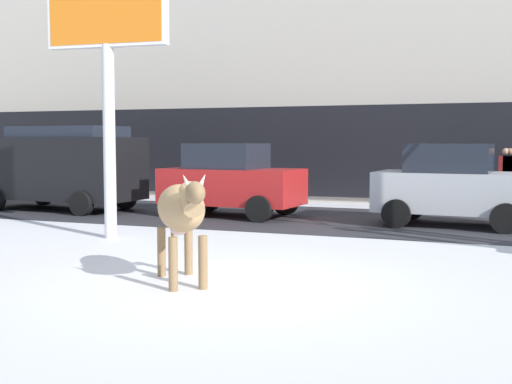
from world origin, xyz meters
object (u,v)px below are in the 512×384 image
Objects in this scene: billboard at (107,17)px; pedestrian_near_billboard at (505,180)px; car_silver_hatchback at (454,185)px; pedestrian_far_left at (509,180)px; cow_tan at (182,211)px; pedestrian_by_cars at (227,174)px; car_red_hatchback at (231,180)px; car_black_van at (61,165)px.

pedestrian_near_billboard is at bearing 47.08° from billboard.
pedestrian_far_left is at bearing 71.26° from car_silver_hatchback.
pedestrian_by_cars is (-4.17, 11.01, -0.11)m from cow_tan.
car_red_hatchback is 2.08× the size of pedestrian_by_cars.
car_red_hatchback is at bearing -64.79° from pedestrian_by_cars.
cow_tan is at bearing -44.48° from billboard.
car_silver_hatchback reaches higher than pedestrian_by_cars.
billboard is 1.55× the size of car_silver_hatchback.
cow_tan is 10.47m from car_black_van.
pedestrian_by_cars is (-0.90, 7.81, -3.43)m from billboard.
cow_tan is 0.49× the size of car_red_hatchback.
billboard is 6.64m from car_black_van.
pedestrian_near_billboard is (11.54, 3.76, -0.36)m from car_black_van.
car_black_van is at bearing 136.62° from billboard.
billboard is at bearing -133.34° from pedestrian_far_left.
car_red_hatchback is at bearing -179.42° from car_silver_hatchback.
pedestrian_near_billboard is (1.06, 3.44, -0.05)m from car_silver_hatchback.
pedestrian_far_left is (1.17, 3.44, -0.05)m from car_silver_hatchback.
car_black_van is 2.72× the size of pedestrian_near_billboard.
cow_tan is at bearing -111.16° from car_silver_hatchback.
cow_tan is at bearing -110.41° from pedestrian_far_left.
pedestrian_far_left is at bearing 46.66° from billboard.
car_black_van reaches higher than cow_tan.
billboard is 5.53m from car_red_hatchback.
car_red_hatchback and car_silver_hatchback have the same top height.
cow_tan is 7.93m from car_red_hatchback.
car_black_van reaches higher than car_silver_hatchback.
pedestrian_near_billboard is at bearing 72.88° from car_silver_hatchback.
billboard is at bearing -99.75° from car_red_hatchback.
pedestrian_by_cars is at bearing 48.06° from car_black_van.
car_red_hatchback is at bearing 108.57° from cow_tan.
car_black_van is 5.04m from car_red_hatchback.
car_silver_hatchback is 2.08× the size of pedestrian_near_billboard.
car_black_van is 10.49m from car_silver_hatchback.
car_silver_hatchback is at bearing 68.84° from cow_tan.
car_red_hatchback is 7.49m from pedestrian_far_left.
billboard is at bearing -83.39° from pedestrian_by_cars.
cow_tan is 1.01× the size of pedestrian_near_billboard.
pedestrian_far_left is at bearing 17.89° from car_black_van.
car_silver_hatchback is at bearing 0.58° from car_red_hatchback.
cow_tan is 11.78m from pedestrian_by_cars.
billboard reaches higher than car_black_van.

